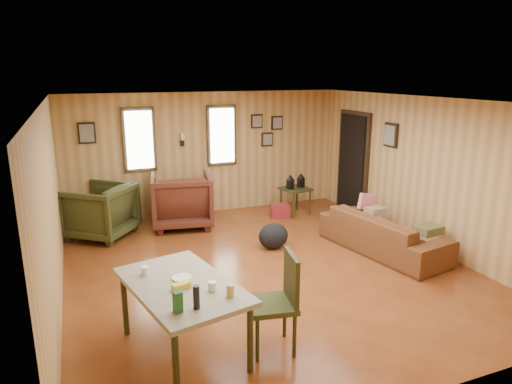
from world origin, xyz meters
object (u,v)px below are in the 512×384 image
Objects in this scene: recliner_brown at (182,197)px; recliner_green at (100,209)px; dining_table at (182,290)px; end_table at (121,206)px; sofa at (384,227)px; side_table at (296,187)px.

recliner_brown is 1.43m from recliner_green.
end_table is at bearing 79.36° from dining_table.
dining_table is at bearing 102.92° from sofa.
sofa is 3.36× the size of end_table.
sofa reaches higher than side_table.
recliner_brown is 0.66× the size of dining_table.
end_table is 4.46m from dining_table.
recliner_brown reaches higher than recliner_green.
dining_table is (0.14, -4.44, 0.34)m from end_table.
sofa reaches higher than end_table.
recliner_brown is at bearing 130.18° from recliner_green.
sofa is 3.59m from recliner_brown.
dining_table reaches higher than side_table.
recliner_brown is at bearing 37.85° from sofa.
side_table is (-0.39, 2.31, 0.14)m from sofa.
recliner_brown is at bearing -27.69° from end_table.
recliner_brown is 2.27m from side_table.
recliner_brown reaches higher than sofa.
recliner_brown is at bearing 64.75° from dining_table.
recliner_green is 0.62× the size of dining_table.
recliner_green is 3.90m from dining_table.
end_table is at bearing 41.39° from sofa.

